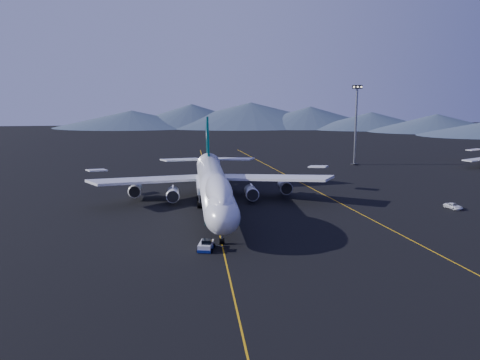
{
  "coord_description": "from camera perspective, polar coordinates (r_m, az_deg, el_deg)",
  "views": [
    {
      "loc": [
        -6.15,
        -119.58,
        29.04
      ],
      "look_at": [
        6.5,
        4.78,
        6.0
      ],
      "focal_mm": 40.0,
      "sensor_mm": 36.0,
      "label": 1
    }
  ],
  "objects": [
    {
      "name": "taxiway_line_side",
      "position": [
        137.63,
        9.56,
        -1.88
      ],
      "size": [
        28.08,
        198.09,
        0.01
      ],
      "primitive_type": "cube",
      "rotation": [
        0.0,
        0.0,
        0.14
      ],
      "color": "#DE9D0D",
      "rests_on": "ground"
    },
    {
      "name": "ground",
      "position": [
        123.21,
        -2.79,
        -3.2
      ],
      "size": [
        500.0,
        500.0,
        0.0
      ],
      "primitive_type": "plane",
      "color": "black",
      "rests_on": "ground"
    },
    {
      "name": "taxiway_line_main",
      "position": [
        123.21,
        -2.79,
        -3.2
      ],
      "size": [
        0.25,
        220.0,
        0.01
      ],
      "primitive_type": "cube",
      "color": "#DE9D0D",
      "rests_on": "ground"
    },
    {
      "name": "service_van",
      "position": [
        133.4,
        21.8,
        -2.6
      ],
      "size": [
        3.3,
        5.08,
        1.3
      ],
      "primitive_type": "imported",
      "rotation": [
        0.0,
        0.0,
        0.26
      ],
      "color": "white",
      "rests_on": "ground"
    },
    {
      "name": "floodlight_mast",
      "position": [
        192.42,
        12.25,
        5.77
      ],
      "size": [
        3.45,
        2.59,
        27.92
      ],
      "rotation": [
        0.0,
        0.0,
        0.34
      ],
      "color": "black",
      "rests_on": "ground"
    },
    {
      "name": "boeing_747",
      "position": [
        122.01,
        -2.81,
        -0.54
      ],
      "size": [
        59.62,
        72.43,
        19.37
      ],
      "color": "silver",
      "rests_on": "ground"
    },
    {
      "name": "pushback_tug",
      "position": [
        94.51,
        -3.66,
        -7.07
      ],
      "size": [
        3.4,
        5.05,
        2.03
      ],
      "rotation": [
        0.0,
        0.0,
        -0.2
      ],
      "color": "silver",
      "rests_on": "ground"
    }
  ]
}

